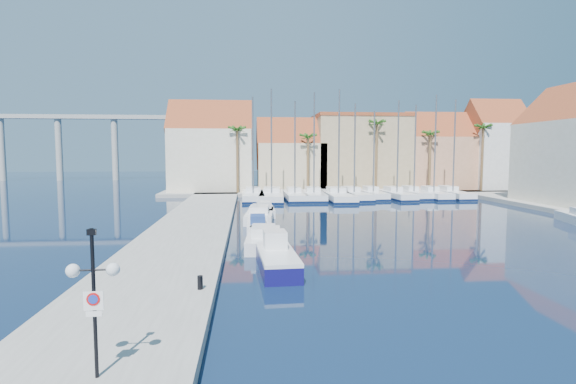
# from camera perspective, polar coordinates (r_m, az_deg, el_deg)

# --- Properties ---
(ground) EXTENTS (260.00, 260.00, 0.00)m
(ground) POSITION_cam_1_polar(r_m,az_deg,el_deg) (22.89, 6.79, -10.48)
(ground) COLOR black
(ground) RESTS_ON ground
(quay_west) EXTENTS (6.00, 77.00, 0.50)m
(quay_west) POSITION_cam_1_polar(r_m,az_deg,el_deg) (35.83, -12.16, -4.51)
(quay_west) COLOR gray
(quay_west) RESTS_ON ground
(shore_north) EXTENTS (54.00, 16.00, 0.50)m
(shore_north) POSITION_cam_1_polar(r_m,az_deg,el_deg) (71.34, 6.66, 0.26)
(shore_north) COLOR gray
(shore_north) RESTS_ON ground
(lamp_post) EXTENTS (1.28, 0.37, 3.77)m
(lamp_post) POSITION_cam_1_polar(r_m,az_deg,el_deg) (12.18, -23.48, -10.26)
(lamp_post) COLOR black
(lamp_post) RESTS_ON quay_west
(bollard) EXTENTS (0.23, 0.23, 0.57)m
(bollard) POSITION_cam_1_polar(r_m,az_deg,el_deg) (19.14, -11.10, -11.21)
(bollard) COLOR black
(bollard) RESTS_ON quay_west
(fishing_boat) EXTENTS (2.10, 5.56, 1.92)m
(fishing_boat) POSITION_cam_1_polar(r_m,az_deg,el_deg) (23.56, -1.41, -8.40)
(fishing_boat) COLOR #100D50
(fishing_boat) RESTS_ON ground
(motorboat_west_0) EXTENTS (2.57, 6.83, 1.40)m
(motorboat_west_0) POSITION_cam_1_polar(r_m,az_deg,el_deg) (29.68, -3.09, -5.86)
(motorboat_west_0) COLOR white
(motorboat_west_0) RESTS_ON ground
(motorboat_west_1) EXTENTS (1.68, 5.03, 1.40)m
(motorboat_west_1) POSITION_cam_1_polar(r_m,az_deg,el_deg) (34.65, -3.87, -4.29)
(motorboat_west_1) COLOR white
(motorboat_west_1) RESTS_ON ground
(motorboat_west_2) EXTENTS (2.97, 7.49, 1.40)m
(motorboat_west_2) POSITION_cam_1_polar(r_m,az_deg,el_deg) (40.71, -3.61, -2.90)
(motorboat_west_2) COLOR white
(motorboat_west_2) RESTS_ON ground
(motorboat_west_3) EXTENTS (2.02, 6.08, 1.40)m
(motorboat_west_3) POSITION_cam_1_polar(r_m,az_deg,el_deg) (44.27, -3.13, -2.27)
(motorboat_west_3) COLOR white
(motorboat_west_3) RESTS_ON ground
(sailboat_0) EXTENTS (2.76, 10.35, 13.14)m
(sailboat_0) POSITION_cam_1_polar(r_m,az_deg,el_deg) (58.20, -4.45, -0.45)
(sailboat_0) COLOR white
(sailboat_0) RESTS_ON ground
(sailboat_1) EXTENTS (3.84, 11.68, 14.09)m
(sailboat_1) POSITION_cam_1_polar(r_m,az_deg,el_deg) (57.90, -2.09, -0.48)
(sailboat_1) COLOR white
(sailboat_1) RESTS_ON ground
(sailboat_2) EXTENTS (2.56, 9.39, 12.61)m
(sailboat_2) POSITION_cam_1_polar(r_m,az_deg,el_deg) (58.11, 0.82, -0.44)
(sailboat_2) COLOR white
(sailboat_2) RESTS_ON ground
(sailboat_3) EXTENTS (3.07, 10.03, 13.77)m
(sailboat_3) POSITION_cam_1_polar(r_m,az_deg,el_deg) (58.69, 3.24, -0.39)
(sailboat_3) COLOR white
(sailboat_3) RESTS_ON ground
(sailboat_4) EXTENTS (3.27, 11.63, 14.04)m
(sailboat_4) POSITION_cam_1_polar(r_m,az_deg,el_deg) (58.44, 6.30, -0.45)
(sailboat_4) COLOR white
(sailboat_4) RESTS_ON ground
(sailboat_5) EXTENTS (3.36, 10.04, 12.43)m
(sailboat_5) POSITION_cam_1_polar(r_m,az_deg,el_deg) (59.86, 8.23, -0.34)
(sailboat_5) COLOR white
(sailboat_5) RESTS_ON ground
(sailboat_6) EXTENTS (2.42, 8.62, 11.58)m
(sailboat_6) POSITION_cam_1_polar(r_m,az_deg,el_deg) (61.06, 10.64, -0.26)
(sailboat_6) COLOR white
(sailboat_6) RESTS_ON ground
(sailboat_7) EXTENTS (3.09, 9.41, 12.86)m
(sailboat_7) POSITION_cam_1_polar(r_m,az_deg,el_deg) (61.12, 13.47, -0.30)
(sailboat_7) COLOR white
(sailboat_7) RESTS_ON ground
(sailboat_8) EXTENTS (2.78, 8.26, 12.42)m
(sailboat_8) POSITION_cam_1_polar(r_m,az_deg,el_deg) (62.78, 15.52, -0.19)
(sailboat_8) COLOR white
(sailboat_8) RESTS_ON ground
(sailboat_9) EXTENTS (2.42, 8.72, 13.65)m
(sailboat_9) POSITION_cam_1_polar(r_m,az_deg,el_deg) (63.04, 17.84, -0.22)
(sailboat_9) COLOR white
(sailboat_9) RESTS_ON ground
(sailboat_10) EXTENTS (2.68, 9.36, 13.10)m
(sailboat_10) POSITION_cam_1_polar(r_m,az_deg,el_deg) (64.53, 19.98, -0.19)
(sailboat_10) COLOR white
(sailboat_10) RESTS_ON ground
(building_0) EXTENTS (12.30, 9.00, 13.50)m
(building_0) POSITION_cam_1_polar(r_m,az_deg,el_deg) (68.79, -9.71, 5.28)
(building_0) COLOR beige
(building_0) RESTS_ON shore_north
(building_1) EXTENTS (10.30, 8.00, 11.00)m
(building_1) POSITION_cam_1_polar(r_m,az_deg,el_deg) (68.90, 0.33, 4.33)
(building_1) COLOR #C9B48E
(building_1) RESTS_ON shore_north
(building_2) EXTENTS (14.20, 10.20, 11.50)m
(building_2) POSITION_cam_1_polar(r_m,az_deg,el_deg) (71.78, 9.06, 5.06)
(building_2) COLOR tan
(building_2) RESTS_ON shore_north
(building_3) EXTENTS (10.30, 8.00, 12.00)m
(building_3) POSITION_cam_1_polar(r_m,az_deg,el_deg) (74.71, 18.23, 4.56)
(building_3) COLOR tan
(building_3) RESTS_ON shore_north
(building_4) EXTENTS (8.30, 8.00, 14.00)m
(building_4) POSITION_cam_1_polar(r_m,az_deg,el_deg) (77.85, 24.66, 5.18)
(building_4) COLOR silver
(building_4) RESTS_ON shore_north
(palm_0) EXTENTS (2.60, 2.60, 10.15)m
(palm_0) POSITION_cam_1_polar(r_m,az_deg,el_deg) (63.66, -6.48, 7.65)
(palm_0) COLOR brown
(palm_0) RESTS_ON shore_north
(palm_1) EXTENTS (2.60, 2.60, 9.15)m
(palm_1) POSITION_cam_1_polar(r_m,az_deg,el_deg) (64.19, 2.55, 6.81)
(palm_1) COLOR brown
(palm_1) RESTS_ON shore_north
(palm_2) EXTENTS (2.60, 2.60, 11.15)m
(palm_2) POSITION_cam_1_polar(r_m,az_deg,el_deg) (66.37, 11.24, 8.28)
(palm_2) COLOR brown
(palm_2) RESTS_ON shore_north
(palm_3) EXTENTS (2.60, 2.60, 9.65)m
(palm_3) POSITION_cam_1_polar(r_m,az_deg,el_deg) (68.98, 17.65, 6.85)
(palm_3) COLOR brown
(palm_3) RESTS_ON shore_north
(palm_4) EXTENTS (2.60, 2.60, 10.65)m
(palm_4) POSITION_cam_1_polar(r_m,az_deg,el_deg) (72.48, 23.56, 7.31)
(palm_4) COLOR brown
(palm_4) RESTS_ON shore_north
(viaduct) EXTENTS (48.00, 2.20, 14.45)m
(viaduct) POSITION_cam_1_polar(r_m,az_deg,el_deg) (109.23, -23.75, 6.75)
(viaduct) COLOR #9E9E99
(viaduct) RESTS_ON ground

